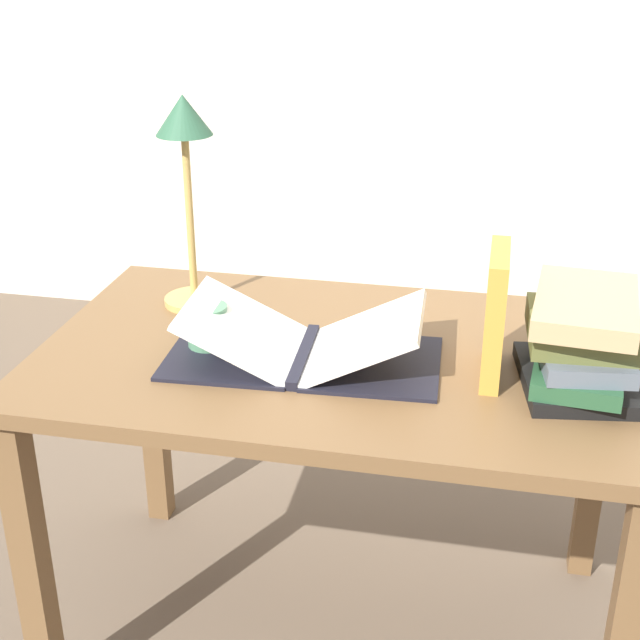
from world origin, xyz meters
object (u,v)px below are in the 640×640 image
object	(u,v)px
book_stack_tall	(581,342)
book_standing_upright	(495,314)
reading_lamp	(186,156)
open_book	(303,345)
coffee_mug	(208,327)

from	to	relation	value
book_stack_tall	book_standing_upright	bearing A→B (deg)	173.87
book_stack_tall	reading_lamp	xyz separation A→B (m)	(-0.88, 0.24, 0.26)
reading_lamp	open_book	bearing A→B (deg)	-37.02
reading_lamp	coffee_mug	size ratio (longest dim) A/B	4.35
open_book	book_standing_upright	xyz separation A→B (m)	(0.39, 0.02, 0.10)
book_standing_upright	book_stack_tall	bearing A→B (deg)	-5.93
book_stack_tall	book_standing_upright	distance (m)	0.17
book_standing_upright	reading_lamp	distance (m)	0.78
reading_lamp	coffee_mug	world-z (taller)	reading_lamp
book_stack_tall	coffee_mug	bearing A→B (deg)	178.91
book_stack_tall	coffee_mug	xyz separation A→B (m)	(-0.77, 0.01, -0.05)
open_book	book_standing_upright	size ratio (longest dim) A/B	2.21
open_book	book_stack_tall	bearing A→B (deg)	-2.49
open_book	coffee_mug	size ratio (longest dim) A/B	5.10
open_book	book_stack_tall	size ratio (longest dim) A/B	1.86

